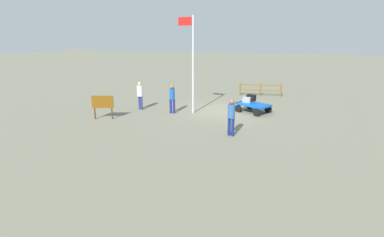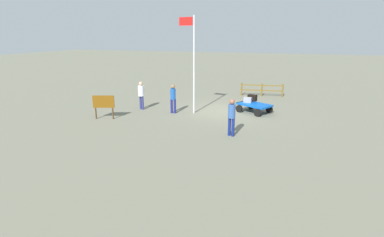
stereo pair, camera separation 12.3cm
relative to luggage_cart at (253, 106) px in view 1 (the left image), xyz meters
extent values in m
plane|color=slate|center=(1.73, 0.21, -0.41)|extent=(120.00, 120.00, 0.00)
cube|color=#0D51B8|center=(-0.02, 0.01, 0.08)|extent=(2.22, 1.90, 0.10)
cube|color=#0D51B8|center=(0.78, -0.42, 0.08)|extent=(0.58, 0.98, 0.10)
cylinder|color=black|center=(0.85, 0.20, -0.19)|extent=(0.45, 0.32, 0.44)
cylinder|color=black|center=(0.29, -0.82, -0.19)|extent=(0.45, 0.32, 0.44)
cylinder|color=black|center=(-0.33, 0.84, -0.19)|extent=(0.45, 0.32, 0.44)
cylinder|color=black|center=(-0.89, -0.18, -0.19)|extent=(0.45, 0.32, 0.44)
cube|color=black|center=(0.22, -0.78, 0.32)|extent=(0.60, 0.45, 0.39)
cube|color=#969395|center=(0.42, -0.22, 0.28)|extent=(0.49, 0.36, 0.31)
cylinder|color=navy|center=(0.32, 4.71, 0.02)|extent=(0.14, 0.14, 0.86)
cylinder|color=navy|center=(0.51, 4.64, 0.02)|extent=(0.14, 0.14, 0.86)
cylinder|color=#30579E|center=(0.41, 4.67, 0.77)|extent=(0.43, 0.43, 0.64)
sphere|color=#915C47|center=(0.41, 4.67, 1.21)|extent=(0.25, 0.25, 0.25)
cylinder|color=navy|center=(4.43, 1.67, 0.01)|extent=(0.14, 0.14, 0.84)
cylinder|color=navy|center=(4.63, 1.69, 0.01)|extent=(0.14, 0.14, 0.84)
cylinder|color=#1950AE|center=(4.53, 1.68, 0.75)|extent=(0.33, 0.33, 0.64)
sphere|color=olive|center=(4.53, 1.68, 1.19)|extent=(0.24, 0.24, 0.24)
cylinder|color=navy|center=(6.67, 1.50, 0.01)|extent=(0.14, 0.14, 0.85)
cylinder|color=navy|center=(6.85, 1.42, 0.01)|extent=(0.14, 0.14, 0.85)
cylinder|color=silver|center=(6.76, 1.46, 0.76)|extent=(0.50, 0.50, 0.65)
sphere|color=tan|center=(6.76, 1.46, 1.21)|extent=(0.24, 0.24, 0.24)
cylinder|color=silver|center=(3.37, 1.27, 2.37)|extent=(0.10, 0.10, 5.56)
cube|color=red|center=(3.86, 1.27, 4.83)|extent=(0.86, 0.22, 0.45)
cylinder|color=#4C3319|center=(7.22, 3.94, -0.09)|extent=(0.08, 0.08, 0.64)
cylinder|color=#4C3319|center=(8.11, 4.25, -0.09)|extent=(0.08, 0.08, 0.64)
cube|color=brown|center=(7.67, 4.10, 0.57)|extent=(1.14, 0.44, 0.68)
cylinder|color=brown|center=(-1.40, -5.39, 0.07)|extent=(0.12, 0.12, 0.97)
cylinder|color=brown|center=(0.11, -5.18, 0.07)|extent=(0.12, 0.12, 0.97)
cylinder|color=brown|center=(1.61, -4.97, 0.07)|extent=(0.12, 0.12, 0.97)
cube|color=brown|center=(0.11, -5.18, 0.41)|extent=(3.02, 0.51, 0.08)
cube|color=brown|center=(0.11, -5.18, 0.02)|extent=(3.02, 0.51, 0.08)
camera|label=1|loc=(-2.02, 17.75, 4.14)|focal=28.00mm
camera|label=2|loc=(-2.13, 17.71, 4.14)|focal=28.00mm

